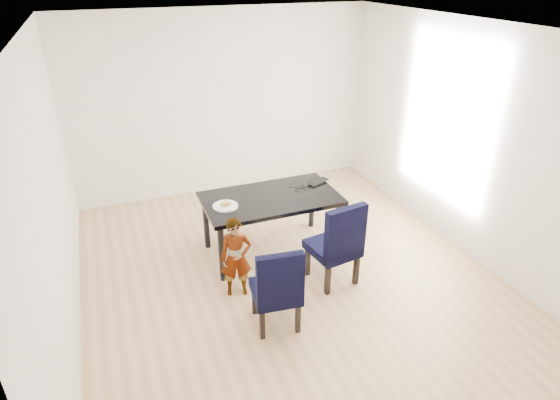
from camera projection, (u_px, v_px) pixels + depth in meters
name	position (u px, v px, depth m)	size (l,w,h in m)	color
floor	(286.00, 272.00, 5.46)	(4.50, 5.00, 0.01)	tan
ceiling	(288.00, 27.00, 4.22)	(4.50, 5.00, 0.01)	white
wall_back	(223.00, 104.00, 6.92)	(4.50, 0.01, 2.70)	white
wall_front	(447.00, 319.00, 2.76)	(4.50, 0.01, 2.70)	silver
wall_left	(50.00, 202.00, 4.11)	(0.01, 5.00, 2.70)	silver
wall_right	(462.00, 138.00, 5.57)	(0.01, 5.00, 2.70)	silver
dining_table	(271.00, 224.00, 5.70)	(1.60, 0.90, 0.75)	black
chair_left	(275.00, 285.00, 4.49)	(0.44, 0.46, 0.93)	black
chair_right	(333.00, 241.00, 5.11)	(0.48, 0.50, 1.01)	black
child	(236.00, 258.00, 4.92)	(0.33, 0.22, 0.91)	red
plate	(225.00, 206.00, 5.30)	(0.29, 0.29, 0.02)	white
sandwich	(226.00, 203.00, 5.28)	(0.15, 0.07, 0.06)	#AE8F3E
laptop	(316.00, 181.00, 5.90)	(0.30, 0.20, 0.02)	black
cable_tangle	(301.00, 189.00, 5.70)	(0.16, 0.16, 0.01)	black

